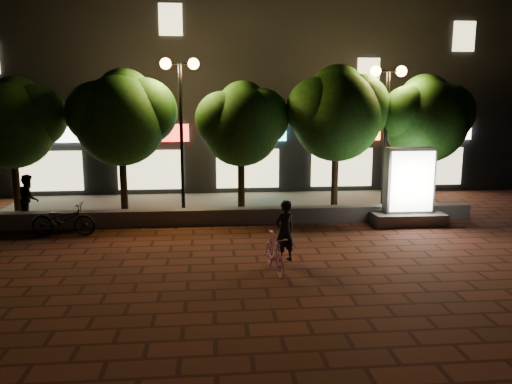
{
  "coord_description": "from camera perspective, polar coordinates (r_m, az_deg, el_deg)",
  "views": [
    {
      "loc": [
        -0.61,
        -11.73,
        3.96
      ],
      "look_at": [
        0.64,
        1.5,
        1.49
      ],
      "focal_mm": 35.25,
      "sensor_mm": 36.0,
      "label": 1
    }
  ],
  "objects": [
    {
      "name": "building_block",
      "position": [
        24.75,
        -4.11,
        12.9
      ],
      "size": [
        28.0,
        8.12,
        11.3
      ],
      "color": "black",
      "rests_on": "ground"
    },
    {
      "name": "scooter_pink",
      "position": [
        11.68,
        2.09,
        -6.92
      ],
      "size": [
        0.64,
        1.57,
        0.92
      ],
      "primitive_type": "imported",
      "rotation": [
        0.0,
        0.0,
        0.14
      ],
      "color": "pink",
      "rests_on": "ground"
    },
    {
      "name": "tree_right",
      "position": [
        17.77,
        9.27,
        9.13
      ],
      "size": [
        3.72,
        3.1,
        5.07
      ],
      "color": "black",
      "rests_on": "sidewalk"
    },
    {
      "name": "tree_mid",
      "position": [
        17.25,
        -1.56,
        8.06
      ],
      "size": [
        3.24,
        2.7,
        4.5
      ],
      "color": "black",
      "rests_on": "sidewalk"
    },
    {
      "name": "street_lamp_left",
      "position": [
        16.95,
        -8.57,
        10.65
      ],
      "size": [
        1.26,
        0.36,
        5.18
      ],
      "color": "black",
      "rests_on": "sidewalk"
    },
    {
      "name": "sidewalk",
      "position": [
        18.66,
        -3.42,
        -1.62
      ],
      "size": [
        16.0,
        5.0,
        0.08
      ],
      "primitive_type": "cube",
      "color": "#66635E",
      "rests_on": "ground"
    },
    {
      "name": "scooter_parked",
      "position": [
        15.72,
        -21.0,
        -2.94
      ],
      "size": [
        1.91,
        0.81,
        0.98
      ],
      "primitive_type": "imported",
      "rotation": [
        0.0,
        0.0,
        1.48
      ],
      "color": "black",
      "rests_on": "ground"
    },
    {
      "name": "ground",
      "position": [
        12.39,
        -2.32,
        -8.11
      ],
      "size": [
        80.0,
        80.0,
        0.0
      ],
      "primitive_type": "plane",
      "color": "#57261B",
      "rests_on": "ground"
    },
    {
      "name": "rider",
      "position": [
        12.36,
        3.28,
        -4.44
      ],
      "size": [
        0.67,
        0.6,
        1.54
      ],
      "primitive_type": "imported",
      "rotation": [
        0.0,
        0.0,
        3.65
      ],
      "color": "black",
      "rests_on": "ground"
    },
    {
      "name": "ad_kiosk",
      "position": [
        16.69,
        16.88,
        -0.16
      ],
      "size": [
        2.28,
        1.16,
        2.46
      ],
      "color": "#66635E",
      "rests_on": "ground"
    },
    {
      "name": "tree_far_right",
      "position": [
        18.83,
        18.8,
        8.18
      ],
      "size": [
        3.48,
        2.9,
        4.76
      ],
      "color": "black",
      "rests_on": "sidewalk"
    },
    {
      "name": "tree_left",
      "position": [
        17.43,
        -14.94,
        8.49
      ],
      "size": [
        3.6,
        3.0,
        4.89
      ],
      "color": "black",
      "rests_on": "sidewalk"
    },
    {
      "name": "tree_far_left",
      "position": [
        18.33,
        -25.86,
        7.4
      ],
      "size": [
        3.36,
        2.8,
        4.63
      ],
      "color": "black",
      "rests_on": "sidewalk"
    },
    {
      "name": "pedestrian",
      "position": [
        17.48,
        -24.39,
        -0.66
      ],
      "size": [
        0.76,
        0.88,
        1.54
      ],
      "primitive_type": "imported",
      "rotation": [
        0.0,
        0.0,
        1.84
      ],
      "color": "black",
      "rests_on": "sidewalk"
    },
    {
      "name": "retaining_wall",
      "position": [
        16.17,
        -3.11,
        -2.75
      ],
      "size": [
        16.0,
        0.45,
        0.5
      ],
      "primitive_type": "cube",
      "color": "#66635E",
      "rests_on": "ground"
    },
    {
      "name": "street_lamp_right",
      "position": [
        18.0,
        14.66,
        9.98
      ],
      "size": [
        1.26,
        0.36,
        4.98
      ],
      "color": "black",
      "rests_on": "sidewalk"
    }
  ]
}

